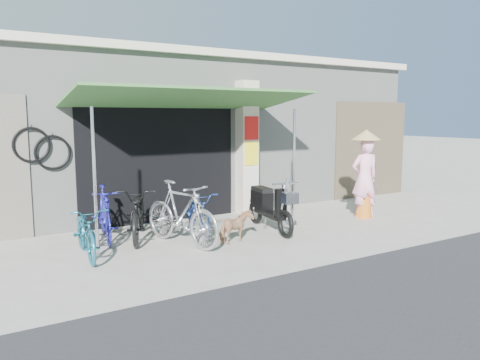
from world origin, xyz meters
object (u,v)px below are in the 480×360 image
moped (269,207)px  nun (365,175)px  bike_teal (86,231)px  bike_black (139,213)px  bike_blue (105,214)px  bike_silver (181,213)px  bike_navy (199,211)px  street_dog (236,227)px

moped → nun: nun is taller
nun → bike_teal: bearing=10.8°
bike_teal → bike_black: size_ratio=0.85×
bike_teal → moped: moped is taller
bike_blue → bike_silver: bearing=-33.0°
bike_blue → nun: nun is taller
bike_teal → bike_blue: 0.99m
bike_navy → nun: bearing=-1.3°
bike_blue → street_dog: bearing=-25.7°
nun → moped: bearing=9.2°
bike_silver → bike_navy: bearing=30.2°
bike_blue → moped: (2.94, -0.87, -0.02)m
bike_silver → bike_navy: size_ratio=1.23×
bike_navy → nun: (3.66, -0.76, 0.55)m
street_dog → bike_blue: bearing=38.1°
bike_black → street_dog: bearing=-16.6°
street_dog → bike_black: bearing=33.3°
bike_silver → street_dog: 0.99m
bike_blue → nun: size_ratio=0.85×
bike_silver → bike_navy: bike_silver is taller
bike_silver → street_dog: (0.87, -0.39, -0.28)m
bike_silver → street_dog: bike_silver is taller
bike_teal → bike_blue: bearing=62.5°
moped → bike_navy: bearing=160.9°
bike_black → bike_navy: bike_black is taller
bike_black → moped: moped is taller
bike_blue → nun: 5.50m
bike_teal → bike_navy: bike_teal is taller
bike_teal → moped: (3.47, -0.03, 0.05)m
bike_blue → bike_navy: size_ratio=1.08×
street_dog → nun: nun is taller
street_dog → nun: size_ratio=0.35×
bike_navy → bike_blue: bearing=-177.8°
bike_teal → bike_blue: (0.52, 0.84, 0.08)m
bike_silver → nun: nun is taller
bike_teal → bike_black: 1.25m
bike_teal → moped: bearing=3.9°
bike_black → bike_navy: bearing=21.5°
moped → nun: size_ratio=0.93×
bike_navy → moped: size_ratio=0.84×
bike_navy → moped: bearing=-16.6°
bike_black → moped: 2.48m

